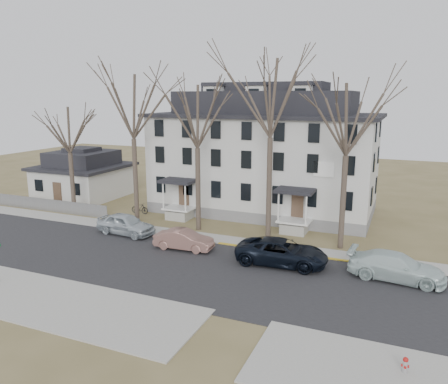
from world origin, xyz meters
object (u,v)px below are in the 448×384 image
at_px(tree_center, 271,92).
at_px(car_silver, 126,225).
at_px(bicycle_left, 177,213).
at_px(fire_hydrant, 405,366).
at_px(car_tan, 184,240).
at_px(tree_mid_left, 197,112).
at_px(boarding_house, 264,155).
at_px(tree_mid_right, 348,114).
at_px(bicycle_right, 140,209).
at_px(tree_far_left, 132,102).
at_px(small_house, 84,176).
at_px(car_white, 396,267).
at_px(tree_bungalow, 68,127).
at_px(car_navy, 282,253).

relative_size(tree_center, car_silver, 3.00).
distance_m(bicycle_left, fire_hydrant, 25.49).
relative_size(car_tan, bicycle_left, 2.30).
xyz_separation_m(tree_mid_left, car_tan, (1.16, -4.76, -8.90)).
height_order(boarding_house, tree_center, tree_center).
height_order(tree_mid_right, bicycle_right, tree_mid_right).
bearing_deg(tree_far_left, tree_mid_right, 0.00).
bearing_deg(tree_center, tree_mid_right, 0.00).
bearing_deg(car_tan, car_silver, 73.91).
relative_size(tree_mid_left, car_tan, 2.97).
distance_m(small_house, tree_mid_right, 30.08).
xyz_separation_m(car_white, bicycle_right, (-22.61, 6.77, -0.29)).
bearing_deg(car_tan, tree_bungalow, 67.66).
relative_size(car_silver, car_navy, 0.82).
bearing_deg(bicycle_left, boarding_house, -15.79).
bearing_deg(car_silver, boarding_house, -28.42).
height_order(tree_far_left, tree_bungalow, tree_far_left).
height_order(car_navy, bicycle_right, car_navy).
bearing_deg(bicycle_right, tree_mid_right, -99.20).
bearing_deg(boarding_house, car_navy, -67.33).
relative_size(boarding_house, tree_mid_left, 1.63).
relative_size(boarding_house, car_silver, 4.25).
xyz_separation_m(boarding_house, bicycle_right, (-10.22, -5.93, -4.86)).
height_order(car_silver, bicycle_left, car_silver).
relative_size(tree_mid_right, car_navy, 2.14).
bearing_deg(bicycle_right, tree_bungalow, 108.63).
relative_size(tree_far_left, tree_mid_left, 1.08).
xyz_separation_m(tree_far_left, bicycle_right, (-1.22, 2.23, -9.82)).
xyz_separation_m(small_house, car_navy, (25.42, -11.03, -1.42)).
xyz_separation_m(small_house, car_white, (32.40, -10.75, -1.44)).
height_order(boarding_house, car_white, boarding_house).
height_order(tree_far_left, tree_mid_left, tree_far_left).
bearing_deg(bicycle_right, car_silver, -158.88).
relative_size(small_house, fire_hydrant, 11.67).
distance_m(boarding_house, bicycle_left, 9.89).
bearing_deg(tree_mid_left, fire_hydrant, -41.43).
relative_size(car_tan, fire_hydrant, 5.75).
relative_size(car_navy, fire_hydrant, 7.98).
xyz_separation_m(tree_mid_right, car_navy, (-3.08, -4.83, -8.78)).
bearing_deg(fire_hydrant, small_house, 148.37).
bearing_deg(tree_center, tree_far_left, 180.00).
bearing_deg(fire_hydrant, bicycle_left, 139.57).
bearing_deg(tree_mid_right, fire_hydrant, -72.19).
bearing_deg(boarding_house, tree_far_left, -137.82).
bearing_deg(car_navy, tree_far_left, 68.74).
xyz_separation_m(boarding_house, car_silver, (-7.73, -11.63, -4.54)).
height_order(tree_far_left, bicycle_left, tree_far_left).
relative_size(tree_center, car_navy, 2.47).
bearing_deg(fire_hydrant, car_tan, 147.73).
xyz_separation_m(tree_center, car_tan, (-4.84, -4.76, -10.38)).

